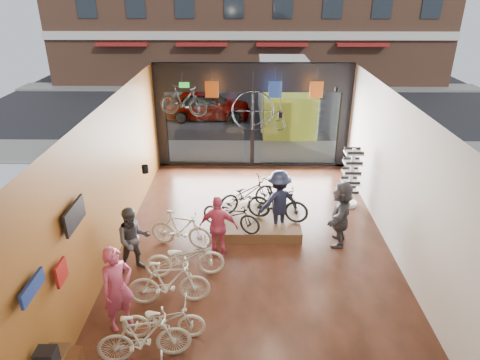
{
  "coord_description": "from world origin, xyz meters",
  "views": [
    {
      "loc": [
        -0.27,
        -9.01,
        6.28
      ],
      "look_at": [
        -0.4,
        1.4,
        1.47
      ],
      "focal_mm": 32.0,
      "sensor_mm": 36.0,
      "label": 1
    }
  ],
  "objects_px": {
    "floor_bike_4": "(185,258)",
    "display_bike_left": "(231,214)",
    "sunglasses_rack": "(351,177)",
    "display_bike_mid": "(278,203)",
    "floor_bike_1": "(144,337)",
    "customer_0": "(118,288)",
    "customer_2": "(219,227)",
    "customer_5": "(341,213)",
    "box_truck": "(286,96)",
    "customer_3": "(279,202)",
    "floor_bike_5": "(181,229)",
    "penny_farthing": "(261,112)",
    "street_car": "(206,104)",
    "hung_bike": "(183,100)",
    "customer_1": "(133,240)",
    "floor_bike_2": "(163,320)",
    "display_bike_right": "(247,194)",
    "display_platform": "(256,222)",
    "floor_bike_3": "(169,283)"
  },
  "relations": [
    {
      "from": "floor_bike_4",
      "to": "display_bike_left",
      "type": "bearing_deg",
      "value": -39.73
    },
    {
      "from": "sunglasses_rack",
      "to": "display_bike_mid",
      "type": "bearing_deg",
      "value": -157.15
    },
    {
      "from": "floor_bike_1",
      "to": "customer_0",
      "type": "bearing_deg",
      "value": 27.61
    },
    {
      "from": "floor_bike_4",
      "to": "customer_2",
      "type": "relative_size",
      "value": 1.12
    },
    {
      "from": "customer_5",
      "to": "box_truck",
      "type": "bearing_deg",
      "value": -160.07
    },
    {
      "from": "floor_bike_4",
      "to": "customer_3",
      "type": "xyz_separation_m",
      "value": [
        2.3,
        2.03,
        0.42
      ]
    },
    {
      "from": "floor_bike_1",
      "to": "floor_bike_5",
      "type": "xyz_separation_m",
      "value": [
        0.15,
        3.7,
        -0.0
      ]
    },
    {
      "from": "customer_2",
      "to": "penny_farthing",
      "type": "distance_m",
      "value": 4.76
    },
    {
      "from": "customer_2",
      "to": "street_car",
      "type": "bearing_deg",
      "value": -79.0
    },
    {
      "from": "hung_bike",
      "to": "customer_1",
      "type": "bearing_deg",
      "value": -172.48
    },
    {
      "from": "customer_5",
      "to": "display_bike_left",
      "type": "bearing_deg",
      "value": -76.67
    },
    {
      "from": "street_car",
      "to": "floor_bike_1",
      "type": "bearing_deg",
      "value": -179.39
    },
    {
      "from": "floor_bike_1",
      "to": "customer_0",
      "type": "relative_size",
      "value": 0.93
    },
    {
      "from": "floor_bike_5",
      "to": "floor_bike_4",
      "type": "bearing_deg",
      "value": -153.47
    },
    {
      "from": "floor_bike_2",
      "to": "customer_0",
      "type": "bearing_deg",
      "value": 69.35
    },
    {
      "from": "customer_2",
      "to": "penny_farthing",
      "type": "height_order",
      "value": "penny_farthing"
    },
    {
      "from": "display_bike_right",
      "to": "penny_farthing",
      "type": "xyz_separation_m",
      "value": [
        0.46,
        2.4,
        1.73
      ]
    },
    {
      "from": "customer_5",
      "to": "sunglasses_rack",
      "type": "bearing_deg",
      "value": 177.99
    },
    {
      "from": "customer_2",
      "to": "customer_3",
      "type": "bearing_deg",
      "value": -138.37
    },
    {
      "from": "box_truck",
      "to": "customer_0",
      "type": "xyz_separation_m",
      "value": [
        -4.38,
        -13.41,
        -0.51
      ]
    },
    {
      "from": "customer_3",
      "to": "display_bike_right",
      "type": "bearing_deg",
      "value": -61.32
    },
    {
      "from": "display_platform",
      "to": "customer_1",
      "type": "bearing_deg",
      "value": -145.6
    },
    {
      "from": "street_car",
      "to": "hung_bike",
      "type": "height_order",
      "value": "hung_bike"
    },
    {
      "from": "floor_bike_4",
      "to": "display_bike_left",
      "type": "xyz_separation_m",
      "value": [
        1.03,
        1.62,
        0.26
      ]
    },
    {
      "from": "display_bike_mid",
      "to": "hung_bike",
      "type": "distance_m",
      "value": 4.57
    },
    {
      "from": "box_truck",
      "to": "customer_1",
      "type": "xyz_separation_m",
      "value": [
        -4.52,
        -11.57,
        -0.59
      ]
    },
    {
      "from": "floor_bike_1",
      "to": "customer_2",
      "type": "relative_size",
      "value": 1.03
    },
    {
      "from": "floor_bike_1",
      "to": "display_bike_mid",
      "type": "relative_size",
      "value": 0.99
    },
    {
      "from": "customer_3",
      "to": "customer_1",
      "type": "bearing_deg",
      "value": 6.19
    },
    {
      "from": "penny_farthing",
      "to": "display_platform",
      "type": "bearing_deg",
      "value": -93.72
    },
    {
      "from": "hung_bike",
      "to": "customer_2",
      "type": "bearing_deg",
      "value": -147.21
    },
    {
      "from": "floor_bike_4",
      "to": "customer_2",
      "type": "distance_m",
      "value": 1.18
    },
    {
      "from": "display_bike_left",
      "to": "street_car",
      "type": "bearing_deg",
      "value": 34.07
    },
    {
      "from": "customer_0",
      "to": "penny_farthing",
      "type": "relative_size",
      "value": 1.08
    },
    {
      "from": "floor_bike_2",
      "to": "customer_3",
      "type": "height_order",
      "value": "customer_3"
    },
    {
      "from": "sunglasses_rack",
      "to": "floor_bike_4",
      "type": "bearing_deg",
      "value": -151.92
    },
    {
      "from": "floor_bike_2",
      "to": "customer_0",
      "type": "xyz_separation_m",
      "value": [
        -0.91,
        0.31,
        0.49
      ]
    },
    {
      "from": "display_platform",
      "to": "sunglasses_rack",
      "type": "relative_size",
      "value": 1.3
    },
    {
      "from": "floor_bike_3",
      "to": "hung_bike",
      "type": "relative_size",
      "value": 1.11
    },
    {
      "from": "floor_bike_2",
      "to": "display_bike_right",
      "type": "relative_size",
      "value": 0.89
    },
    {
      "from": "customer_1",
      "to": "customer_5",
      "type": "height_order",
      "value": "customer_5"
    },
    {
      "from": "penny_farthing",
      "to": "floor_bike_2",
      "type": "bearing_deg",
      "value": -106.2
    },
    {
      "from": "street_car",
      "to": "customer_2",
      "type": "relative_size",
      "value": 2.67
    },
    {
      "from": "floor_bike_4",
      "to": "floor_bike_2",
      "type": "bearing_deg",
      "value": 167.94
    },
    {
      "from": "floor_bike_1",
      "to": "floor_bike_2",
      "type": "distance_m",
      "value": 0.6
    },
    {
      "from": "customer_0",
      "to": "sunglasses_rack",
      "type": "relative_size",
      "value": 0.98
    },
    {
      "from": "floor_bike_1",
      "to": "hung_bike",
      "type": "relative_size",
      "value": 1.07
    },
    {
      "from": "display_platform",
      "to": "penny_farthing",
      "type": "height_order",
      "value": "penny_farthing"
    },
    {
      "from": "street_car",
      "to": "box_truck",
      "type": "distance_m",
      "value": 4.06
    },
    {
      "from": "customer_0",
      "to": "hung_bike",
      "type": "distance_m",
      "value": 6.93
    }
  ]
}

